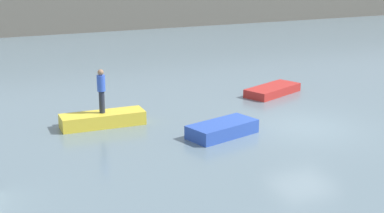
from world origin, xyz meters
The scene contains 6 objects.
ground_plane centered at (0.00, 0.00, 0.00)m, with size 120.00×120.00×0.00m, color slate.
embankment_wall centered at (0.00, 27.78, 1.88)m, with size 80.00×1.20×3.77m, color #666056.
rowboat_yellow centered at (-7.22, 3.21, 0.27)m, with size 3.28×1.01×0.54m, color gold.
rowboat_blue centered at (-3.40, 0.34, 0.25)m, with size 2.66×1.21×0.51m, color #2B4CAD.
rowboat_red centered at (1.41, 4.92, 0.19)m, with size 2.93×1.22×0.39m, color red.
person_blue_shirt centered at (-7.22, 3.21, 1.50)m, with size 0.32×0.32×1.73m.
Camera 1 is at (-12.30, -18.14, 6.99)m, focal length 54.26 mm.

